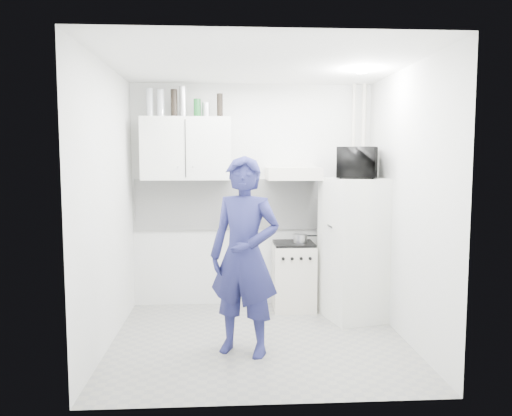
{
  "coord_description": "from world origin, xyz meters",
  "views": [
    {
      "loc": [
        -0.31,
        -4.62,
        1.74
      ],
      "look_at": [
        -0.01,
        0.3,
        1.25
      ],
      "focal_mm": 35.0,
      "sensor_mm": 36.0,
      "label": 1
    }
  ],
  "objects": [
    {
      "name": "bottle_b",
      "position": [
        -1.03,
        1.07,
        2.35
      ],
      "size": [
        0.08,
        0.08,
        0.3
      ],
      "primitive_type": "cylinder",
      "color": "#B2B7BC",
      "rests_on": "upper_cabinet"
    },
    {
      "name": "saucepan",
      "position": [
        0.54,
        1.01,
        0.83
      ],
      "size": [
        0.16,
        0.16,
        0.09
      ],
      "primitive_type": "cylinder",
      "color": "silver",
      "rests_on": "stove_top"
    },
    {
      "name": "canister_a",
      "position": [
        -0.63,
        1.07,
        2.3
      ],
      "size": [
        0.08,
        0.08,
        0.2
      ],
      "primitive_type": "cylinder",
      "color": "#144C1E",
      "rests_on": "upper_cabinet"
    },
    {
      "name": "upper_cabinet",
      "position": [
        -0.75,
        1.07,
        1.85
      ],
      "size": [
        1.0,
        0.35,
        0.7
      ],
      "primitive_type": "cube",
      "color": "white",
      "rests_on": "wall_back"
    },
    {
      "name": "bottle_e",
      "position": [
        -0.37,
        1.07,
        2.33
      ],
      "size": [
        0.07,
        0.07,
        0.26
      ],
      "primitive_type": "cylinder",
      "color": "black",
      "rests_on": "upper_cabinet"
    },
    {
      "name": "pipe_b",
      "position": [
        1.18,
        1.17,
        1.3
      ],
      "size": [
        0.04,
        0.04,
        2.6
      ],
      "primitive_type": "cylinder",
      "color": "silver",
      "rests_on": "floor"
    },
    {
      "name": "pipe_a",
      "position": [
        1.3,
        1.17,
        1.3
      ],
      "size": [
        0.05,
        0.05,
        2.6
      ],
      "primitive_type": "cylinder",
      "color": "silver",
      "rests_on": "floor"
    },
    {
      "name": "floor",
      "position": [
        0.0,
        0.0,
        0.0
      ],
      "size": [
        2.8,
        2.8,
        0.0
      ],
      "primitive_type": "plane",
      "color": "gray",
      "rests_on": "ground"
    },
    {
      "name": "wall_back",
      "position": [
        0.0,
        1.25,
        1.3
      ],
      "size": [
        2.8,
        0.0,
        2.8
      ],
      "primitive_type": "plane",
      "rotation": [
        1.57,
        0.0,
        0.0
      ],
      "color": "silver",
      "rests_on": "floor"
    },
    {
      "name": "person",
      "position": [
        -0.15,
        -0.29,
        0.88
      ],
      "size": [
        0.76,
        0.64,
        1.76
      ],
      "primitive_type": "imported",
      "rotation": [
        0.0,
        0.0,
        -0.41
      ],
      "color": "navy",
      "rests_on": "floor"
    },
    {
      "name": "bottle_c",
      "position": [
        -0.88,
        1.07,
        2.35
      ],
      "size": [
        0.07,
        0.07,
        0.31
      ],
      "primitive_type": "cylinder",
      "color": "black",
      "rests_on": "upper_cabinet"
    },
    {
      "name": "range_hood",
      "position": [
        0.45,
        1.0,
        1.57
      ],
      "size": [
        0.6,
        0.5,
        0.14
      ],
      "primitive_type": "cube",
      "color": "silver",
      "rests_on": "wall_back"
    },
    {
      "name": "stove_top",
      "position": [
        0.46,
        1.0,
        0.77
      ],
      "size": [
        0.45,
        0.45,
        0.03
      ],
      "primitive_type": "cube",
      "color": "black",
      "rests_on": "stove"
    },
    {
      "name": "canister_b",
      "position": [
        -0.53,
        1.07,
        2.28
      ],
      "size": [
        0.09,
        0.09,
        0.16
      ],
      "primitive_type": "cylinder",
      "color": "silver",
      "rests_on": "upper_cabinet"
    },
    {
      "name": "wall_right",
      "position": [
        1.4,
        0.0,
        1.3
      ],
      "size": [
        0.0,
        2.6,
        2.6
      ],
      "primitive_type": "plane",
      "rotation": [
        1.57,
        0.0,
        -1.57
      ],
      "color": "silver",
      "rests_on": "floor"
    },
    {
      "name": "microwave",
      "position": [
        1.1,
        0.65,
        1.7
      ],
      "size": [
        0.69,
        0.57,
        0.33
      ],
      "primitive_type": "imported",
      "rotation": [
        0.0,
        0.0,
        1.26
      ],
      "color": "black",
      "rests_on": "fridge"
    },
    {
      "name": "bottle_a",
      "position": [
        -1.15,
        1.07,
        2.36
      ],
      "size": [
        0.07,
        0.07,
        0.32
      ],
      "primitive_type": "cylinder",
      "color": "#B2B7BC",
      "rests_on": "upper_cabinet"
    },
    {
      "name": "stove",
      "position": [
        0.46,
        1.0,
        0.38
      ],
      "size": [
        0.47,
        0.47,
        0.75
      ],
      "primitive_type": "cube",
      "color": "silver",
      "rests_on": "floor"
    },
    {
      "name": "backsplash",
      "position": [
        0.0,
        1.24,
        1.2
      ],
      "size": [
        2.74,
        0.03,
        0.6
      ],
      "primitive_type": "cube",
      "color": "white",
      "rests_on": "wall_back"
    },
    {
      "name": "bottle_d",
      "position": [
        -0.79,
        1.07,
        2.37
      ],
      "size": [
        0.08,
        0.08,
        0.34
      ],
      "primitive_type": "cylinder",
      "color": "silver",
      "rests_on": "upper_cabinet"
    },
    {
      "name": "fridge",
      "position": [
        1.1,
        0.65,
        0.77
      ],
      "size": [
        0.77,
        0.77,
        1.53
      ],
      "primitive_type": "cube",
      "rotation": [
        0.0,
        0.0,
        0.24
      ],
      "color": "white",
      "rests_on": "floor"
    },
    {
      "name": "wall_left",
      "position": [
        -1.4,
        0.0,
        1.3
      ],
      "size": [
        0.0,
        2.6,
        2.6
      ],
      "primitive_type": "plane",
      "rotation": [
        1.57,
        0.0,
        1.57
      ],
      "color": "silver",
      "rests_on": "floor"
    },
    {
      "name": "ceiling_spot_fixture",
      "position": [
        1.0,
        0.2,
        2.57
      ],
      "size": [
        0.1,
        0.1,
        0.02
      ],
      "primitive_type": "cylinder",
      "color": "white",
      "rests_on": "ceiling"
    },
    {
      "name": "ceiling",
      "position": [
        0.0,
        0.0,
        2.6
      ],
      "size": [
        2.8,
        2.8,
        0.0
      ],
      "primitive_type": "plane",
      "color": "white",
      "rests_on": "wall_back"
    }
  ]
}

